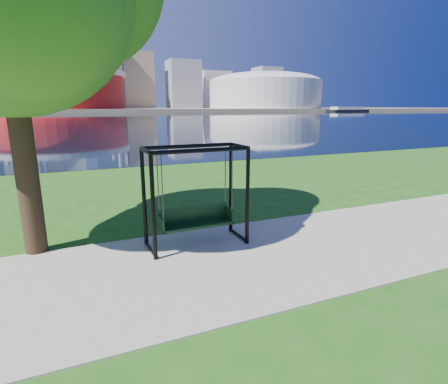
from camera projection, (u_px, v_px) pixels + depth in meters
ground at (219, 252)px, 7.60m from camera, size 900.00×900.00×0.00m
path at (229, 261)px, 7.15m from camera, size 120.00×4.00×0.03m
river at (81, 118)px, 98.65m from camera, size 900.00×180.00×0.02m
far_bank at (74, 110)px, 280.52m from camera, size 900.00×228.00×2.00m
stadium at (55, 88)px, 210.17m from camera, size 83.00×83.00×32.00m
arena at (265, 90)px, 265.36m from camera, size 84.00×84.00×26.56m
skyline at (64, 65)px, 282.56m from camera, size 392.00×66.00×96.50m
swing at (196, 199)px, 7.78m from camera, size 2.23×1.00×2.27m
barge at (348, 109)px, 236.45m from camera, size 32.76×11.39×3.21m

